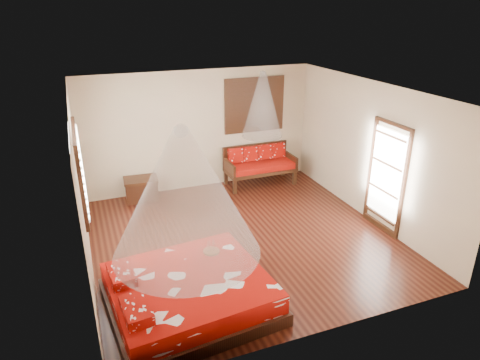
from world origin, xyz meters
The scene contains 10 objects.
room centered at (0.00, 0.00, 1.40)m, with size 5.54×5.54×2.84m.
bed centered at (-1.48, -1.60, 0.25)m, with size 2.45×2.26×0.65m.
daybed centered at (1.37, 2.38, 0.52)m, with size 1.70×0.75×0.94m.
storage_chest centered at (-1.51, 2.45, 0.26)m, with size 0.78×0.60×0.51m.
shutter_panel centered at (1.37, 2.72, 1.90)m, with size 1.52×0.06×1.32m.
window_left centered at (-2.71, 0.20, 1.70)m, with size 0.10×1.74×1.34m.
glazed_door centered at (2.72, -0.60, 1.07)m, with size 0.08×1.02×2.16m.
wine_tray centered at (-0.95, -1.04, 0.56)m, with size 0.26×0.26×0.21m.
mosquito_net_main centered at (-1.46, -1.60, 1.85)m, with size 2.04×2.04×1.80m, color white.
mosquito_net_daybed centered at (1.37, 2.25, 2.00)m, with size 0.95×0.95×1.50m, color white.
Camera 1 is at (-2.63, -6.64, 4.16)m, focal length 32.00 mm.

